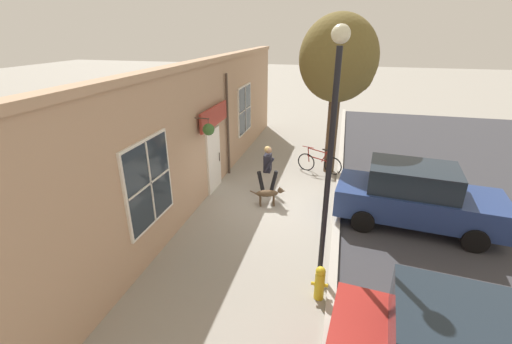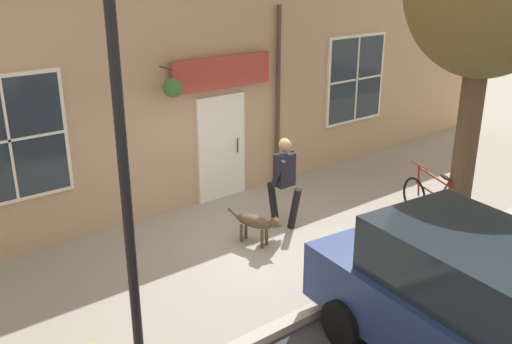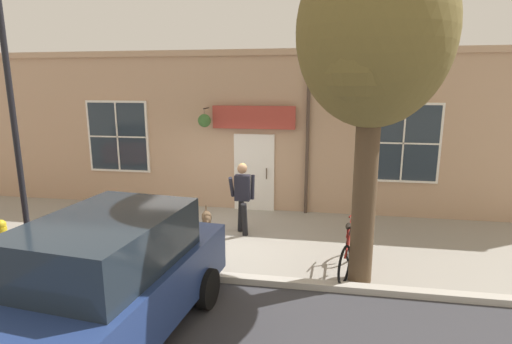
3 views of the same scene
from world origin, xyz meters
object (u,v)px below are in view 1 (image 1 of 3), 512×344
object	(u,v)px
street_lamp	(332,133)
pedestrian_walking	(268,166)
street_tree_by_curb	(340,62)
leaning_bicycle	(319,163)
dog_on_leash	(269,194)
parked_car_mid_block	(416,196)
fire_hydrant	(320,282)

from	to	relation	value
street_lamp	pedestrian_walking	bearing A→B (deg)	117.51
street_tree_by_curb	leaning_bicycle	bearing A→B (deg)	-158.12
pedestrian_walking	street_lamp	size ratio (longest dim) A/B	0.32
dog_on_leash	street_lamp	world-z (taller)	street_lamp
dog_on_leash	street_lamp	distance (m)	4.67
street_lamp	street_tree_by_curb	bearing A→B (deg)	90.78
parked_car_mid_block	leaning_bicycle	bearing A→B (deg)	131.47
parked_car_mid_block	fire_hydrant	xyz separation A→B (m)	(-2.30, -3.57, -0.48)
leaning_bicycle	parked_car_mid_block	size ratio (longest dim) A/B	0.38
pedestrian_walking	leaning_bicycle	world-z (taller)	pedestrian_walking
fire_hydrant	street_lamp	bearing A→B (deg)	93.14
dog_on_leash	leaning_bicycle	distance (m)	3.36
street_tree_by_curb	leaning_bicycle	xyz separation A→B (m)	(-0.42, -0.17, -3.69)
pedestrian_walking	street_tree_by_curb	size ratio (longest dim) A/B	0.30
fire_hydrant	pedestrian_walking	bearing A→B (deg)	114.79
leaning_bicycle	fire_hydrant	bearing A→B (deg)	-85.43
pedestrian_walking	parked_car_mid_block	xyz separation A→B (m)	(4.36, -0.90, -0.12)
pedestrian_walking	fire_hydrant	bearing A→B (deg)	-65.21
pedestrian_walking	parked_car_mid_block	size ratio (longest dim) A/B	0.37
dog_on_leash	fire_hydrant	distance (m)	4.12
street_tree_by_curb	fire_hydrant	xyz separation A→B (m)	(0.12, -6.95, -3.67)
street_tree_by_curb	fire_hydrant	world-z (taller)	street_tree_by_curb
dog_on_leash	street_tree_by_curb	xyz separation A→B (m)	(1.72, 3.27, 3.67)
pedestrian_walking	leaning_bicycle	size ratio (longest dim) A/B	0.98
dog_on_leash	fire_hydrant	size ratio (longest dim) A/B	1.38
street_tree_by_curb	parked_car_mid_block	world-z (taller)	street_tree_by_curb
street_tree_by_curb	parked_car_mid_block	size ratio (longest dim) A/B	1.27
street_lamp	leaning_bicycle	bearing A→B (deg)	94.70
pedestrian_walking	fire_hydrant	distance (m)	4.96
pedestrian_walking	street_tree_by_curb	distance (m)	4.40
street_tree_by_curb	street_lamp	bearing A→B (deg)	-89.22
dog_on_leash	leaning_bicycle	size ratio (longest dim) A/B	0.62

